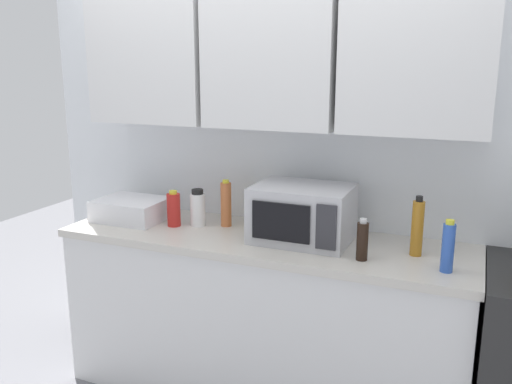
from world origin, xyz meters
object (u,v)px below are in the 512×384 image
bottle_soy_dark (362,241)px  bottle_spice_jar (226,204)px  bottle_amber_vinegar (417,228)px  bottle_red_sauce (174,209)px  bottle_blue_cleaner (448,247)px  bottle_white_jar (198,208)px  microwave (302,214)px  dish_rack (131,209)px  bottle_yellow_mustard (253,211)px

bottle_soy_dark → bottle_spice_jar: bottle_spice_jar is taller
bottle_soy_dark → bottle_spice_jar: size_ratio=0.75×
bottle_soy_dark → bottle_spice_jar: bearing=163.4°
bottle_amber_vinegar → bottle_red_sauce: bottle_amber_vinegar is taller
bottle_blue_cleaner → bottle_amber_vinegar: bottle_amber_vinegar is taller
bottle_blue_cleaner → bottle_amber_vinegar: size_ratio=0.82×
bottle_amber_vinegar → bottle_red_sauce: size_ratio=1.43×
bottle_soy_dark → bottle_blue_cleaner: (0.36, -0.00, 0.02)m
bottle_white_jar → bottle_blue_cleaner: (1.31, -0.19, 0.01)m
bottle_white_jar → bottle_red_sauce: (-0.12, -0.06, -0.00)m
bottle_white_jar → bottle_spice_jar: bottle_spice_jar is taller
microwave → dish_rack: (-1.01, -0.02, -0.08)m
bottle_amber_vinegar → bottle_blue_cleaner: bearing=-47.9°
bottle_amber_vinegar → bottle_yellow_mustard: size_ratio=1.77×
bottle_blue_cleaner → bottle_yellow_mustard: size_ratio=1.45×
bottle_red_sauce → dish_rack: bearing=177.7°
bottle_blue_cleaner → bottle_red_sauce: bottle_blue_cleaner is taller
bottle_spice_jar → bottle_red_sauce: bottle_spice_jar is taller
bottle_soy_dark → bottle_blue_cleaner: bearing=-0.3°
bottle_white_jar → bottle_amber_vinegar: size_ratio=0.72×
bottle_spice_jar → bottle_blue_cleaner: (1.16, -0.24, -0.01)m
bottle_blue_cleaner → bottle_amber_vinegar: 0.22m
bottle_spice_jar → bottle_red_sauce: bearing=-157.6°
microwave → bottle_white_jar: size_ratio=2.35×
dish_rack → bottle_red_sauce: 0.29m
bottle_yellow_mustard → microwave: bearing=-24.6°
dish_rack → bottle_soy_dark: 1.36m
bottle_white_jar → bottle_amber_vinegar: 1.16m
microwave → bottle_red_sauce: (-0.73, -0.03, -0.05)m
microwave → bottle_soy_dark: bearing=-25.6°
bottle_white_jar → dish_rack: bearing=-173.8°
bottle_white_jar → bottle_soy_dark: (0.94, -0.18, -0.01)m
bottle_spice_jar → bottle_blue_cleaner: 1.19m
bottle_amber_vinegar → dish_rack: bearing=-179.3°
microwave → bottle_amber_vinegar: 0.56m
bottle_soy_dark → bottle_yellow_mustard: size_ratio=1.22×
dish_rack → bottle_yellow_mustard: 0.70m
microwave → bottle_soy_dark: size_ratio=2.46×
bottle_soy_dark → bottle_amber_vinegar: size_ratio=0.69×
bottle_soy_dark → bottle_red_sauce: bottle_red_sauce is taller
bottle_spice_jar → bottle_red_sauce: (-0.27, -0.11, -0.03)m
dish_rack → bottle_blue_cleaner: (1.71, -0.14, 0.05)m
bottle_yellow_mustard → bottle_white_jar: bearing=-154.9°
bottle_soy_dark → bottle_amber_vinegar: bearing=36.1°
dish_rack → bottle_soy_dark: size_ratio=1.95×
bottle_red_sauce → bottle_soy_dark: bearing=-6.9°
bottle_white_jar → bottle_amber_vinegar: bearing=-1.2°
bottle_blue_cleaner → bottle_red_sauce: (-1.43, 0.13, -0.02)m
bottle_soy_dark → dish_rack: bearing=174.1°
bottle_spice_jar → bottle_amber_vinegar: bearing=-4.4°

